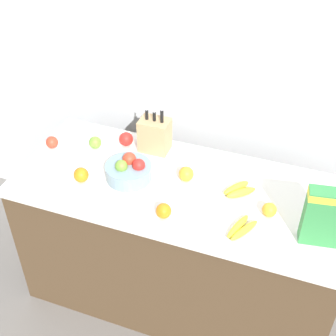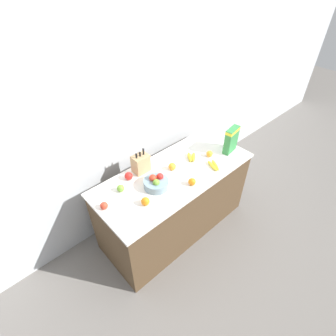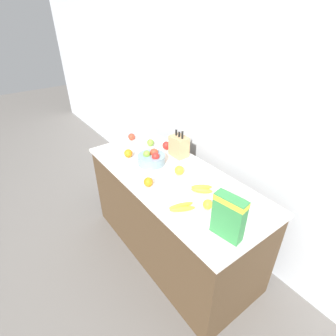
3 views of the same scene
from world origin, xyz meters
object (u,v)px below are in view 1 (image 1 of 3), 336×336
Objects in this scene: knife_block at (155,135)px; banana_bunch_right at (241,228)px; orange_near_bowl at (81,175)px; apple_near_bananas at (126,139)px; orange_front_left at (269,210)px; orange_back_center at (164,211)px; orange_mid_left at (186,174)px; fruit_bowl at (129,170)px; cereal_box at (327,215)px; apple_front at (95,142)px; apple_leftmost at (52,142)px; banana_bunch_left at (239,190)px.

banana_bunch_right is at bearing -37.25° from knife_block.
orange_near_bowl reaches higher than banana_bunch_right.
orange_front_left is at bearing -18.59° from apple_near_bananas.
orange_near_bowl reaches higher than orange_back_center.
orange_mid_left is (0.25, -0.20, -0.06)m from knife_block.
cereal_box is at bearing -6.63° from fruit_bowl.
orange_near_bowl reaches higher than orange_front_left.
knife_block reaches higher than apple_front.
fruit_bowl reaches higher than banana_bunch_right.
apple_leftmost is (-1.17, 0.28, 0.02)m from banana_bunch_right.
banana_bunch_left is at bearing -6.92° from apple_front.
banana_bunch_right is (-0.35, -0.07, -0.14)m from cereal_box.
apple_leftmost is at bearing -161.62° from knife_block.
orange_near_bowl is at bearing 175.46° from banana_bunch_right.
orange_mid_left reaches higher than orange_back_center.
orange_front_left is (0.89, -0.30, -0.01)m from apple_near_bananas.
apple_leftmost is 0.99× the size of apple_front.
banana_bunch_left is 2.44× the size of apple_front.
banana_bunch_right is 1.21m from apple_leftmost.
banana_bunch_left is at bearing 7.43° from fruit_bowl.
knife_block is 3.59× the size of orange_mid_left.
fruit_bowl reaches higher than orange_back_center.
fruit_bowl is 3.10× the size of orange_near_bowl.
knife_block is 0.48m from orange_near_bowl.
knife_block is at bearing 17.45° from apple_front.
banana_bunch_right is at bearing -4.54° from orange_near_bowl.
orange_front_left is 0.98m from orange_near_bowl.
apple_leftmost is 0.82m from orange_mid_left.
knife_block reaches higher than banana_bunch_left.
knife_block is 0.35m from apple_front.
banana_bunch_right is at bearing -29.76° from apple_near_bananas.
apple_front is (-0.94, 0.36, 0.02)m from banana_bunch_right.
orange_near_bowl is at bearing -34.71° from apple_leftmost.
cereal_box reaches higher than apple_front.
orange_front_left is at bearing -5.75° from apple_leftmost.
apple_leftmost is (-0.53, 0.10, -0.01)m from fruit_bowl.
cereal_box is 1.52× the size of banana_bunch_right.
fruit_bowl is 3.06× the size of orange_mid_left.
knife_block is at bearing 82.71° from fruit_bowl.
knife_block reaches higher than apple_near_bananas.
fruit_bowl is at bearing 164.17° from cereal_box.
apple_leftmost and orange_front_left have the same top height.
banana_bunch_left is at bearing -15.04° from apple_near_bananas.
fruit_bowl is 0.34m from apple_front.
banana_bunch_left is 2.19× the size of orange_mid_left.
banana_bunch_left is 1.10m from apple_leftmost.
apple_front is at bearing 173.08° from banana_bunch_left.
apple_near_bananas is (0.39, 0.17, 0.01)m from apple_leftmost.
apple_leftmost is at bearing 169.56° from fruit_bowl.
fruit_bowl is 0.25m from orange_near_bowl.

